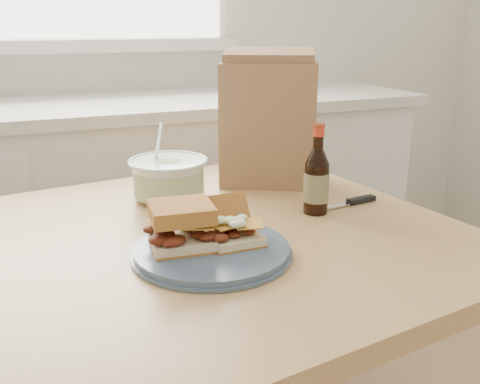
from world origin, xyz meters
name	(u,v)px	position (x,y,z in m)	size (l,w,h in m)	color
cabinet_run	(99,224)	(0.00, 1.70, 0.47)	(2.50, 0.64, 0.94)	white
dining_table	(222,278)	(0.14, 0.72, 0.68)	(1.08, 1.08, 0.79)	tan
plate	(212,251)	(0.07, 0.60, 0.80)	(0.29, 0.29, 0.02)	#41556A
sandwich_left	(182,225)	(0.02, 0.62, 0.86)	(0.12, 0.11, 0.08)	beige
sandwich_right	(232,226)	(0.12, 0.61, 0.84)	(0.10, 0.13, 0.08)	beige
coleslaw_bowl	(169,180)	(0.09, 0.95, 0.84)	(0.19, 0.19, 0.19)	white
beer_bottle	(317,180)	(0.37, 0.73, 0.87)	(0.06, 0.06, 0.21)	black
knife	(353,202)	(0.48, 0.74, 0.80)	(0.20, 0.04, 0.01)	silver
paper_bag	(268,124)	(0.37, 0.99, 0.95)	(0.25, 0.16, 0.32)	#906246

